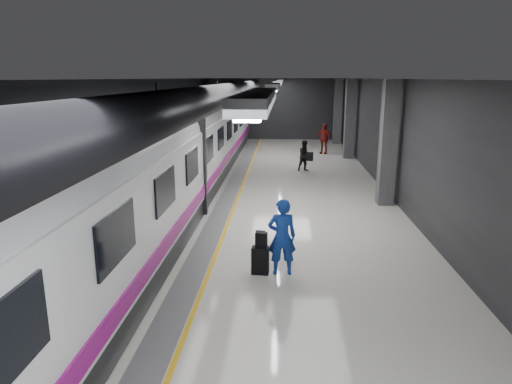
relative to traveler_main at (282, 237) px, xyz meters
name	(u,v)px	position (x,y,z in m)	size (l,w,h in m)	color
ground	(259,218)	(-0.79, 4.45, -0.93)	(40.00, 40.00, 0.00)	silver
platform_hall	(252,109)	(-1.07, 5.40, 2.61)	(10.02, 40.02, 4.51)	black
train	(160,155)	(-4.04, 4.44, 1.14)	(3.05, 38.00, 4.05)	black
traveler_main	(282,237)	(0.00, 0.00, 0.00)	(0.68, 0.44, 1.85)	blue
suitcase_main	(260,260)	(-0.51, -0.02, -0.59)	(0.41, 0.26, 0.66)	black
shoulder_bag	(261,240)	(-0.48, -0.01, -0.08)	(0.27, 0.15, 0.36)	black
traveler_far_a	(305,156)	(1.08, 12.38, -0.16)	(0.75, 0.58, 1.54)	black
traveler_far_b	(324,139)	(2.46, 17.89, 0.00)	(1.08, 0.45, 1.85)	maroon
suitcase_far	(310,156)	(1.50, 15.36, -0.69)	(0.33, 0.21, 0.48)	black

